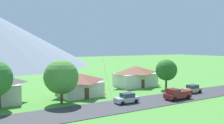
{
  "coord_description": "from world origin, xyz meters",
  "views": [
    {
      "loc": [
        -14.85,
        -2.24,
        9.73
      ],
      "look_at": [
        0.16,
        22.93,
        7.78
      ],
      "focal_mm": 38.09,
      "sensor_mm": 36.0,
      "label": 1
    }
  ],
  "objects_px": {
    "tree_near_left": "(166,70)",
    "parked_car_silver_mid_west": "(127,98)",
    "pickup_truck_maroon_west_side": "(177,94)",
    "tree_left_of_center": "(61,77)",
    "parked_car_tan_west_end": "(192,89)",
    "house_leftmost": "(79,84)",
    "house_left_center": "(135,76)"
  },
  "relations": [
    {
      "from": "tree_near_left",
      "to": "parked_car_silver_mid_west",
      "type": "distance_m",
      "value": 16.38
    },
    {
      "from": "pickup_truck_maroon_west_side",
      "to": "tree_left_of_center",
      "type": "bearing_deg",
      "value": 157.68
    },
    {
      "from": "parked_car_tan_west_end",
      "to": "house_leftmost",
      "type": "bearing_deg",
      "value": 154.54
    },
    {
      "from": "house_leftmost",
      "to": "pickup_truck_maroon_west_side",
      "type": "bearing_deg",
      "value": -42.36
    },
    {
      "from": "house_leftmost",
      "to": "tree_near_left",
      "type": "height_order",
      "value": "tree_near_left"
    },
    {
      "from": "house_left_center",
      "to": "tree_left_of_center",
      "type": "bearing_deg",
      "value": -159.7
    },
    {
      "from": "pickup_truck_maroon_west_side",
      "to": "tree_near_left",
      "type": "bearing_deg",
      "value": 57.7
    },
    {
      "from": "parked_car_tan_west_end",
      "to": "parked_car_silver_mid_west",
      "type": "height_order",
      "value": "same"
    },
    {
      "from": "tree_near_left",
      "to": "parked_car_silver_mid_west",
      "type": "height_order",
      "value": "tree_near_left"
    },
    {
      "from": "parked_car_tan_west_end",
      "to": "pickup_truck_maroon_west_side",
      "type": "distance_m",
      "value": 7.6
    },
    {
      "from": "parked_car_silver_mid_west",
      "to": "house_leftmost",
      "type": "bearing_deg",
      "value": 113.16
    },
    {
      "from": "house_left_center",
      "to": "tree_near_left",
      "type": "bearing_deg",
      "value": -66.33
    },
    {
      "from": "parked_car_tan_west_end",
      "to": "pickup_truck_maroon_west_side",
      "type": "relative_size",
      "value": 0.81
    },
    {
      "from": "tree_near_left",
      "to": "parked_car_tan_west_end",
      "type": "distance_m",
      "value": 7.0
    },
    {
      "from": "parked_car_tan_west_end",
      "to": "parked_car_silver_mid_west",
      "type": "distance_m",
      "value": 16.6
    },
    {
      "from": "house_leftmost",
      "to": "pickup_truck_maroon_west_side",
      "type": "height_order",
      "value": "house_leftmost"
    },
    {
      "from": "tree_left_of_center",
      "to": "parked_car_tan_west_end",
      "type": "bearing_deg",
      "value": -11.19
    },
    {
      "from": "house_leftmost",
      "to": "house_left_center",
      "type": "xyz_separation_m",
      "value": [
        16.01,
        3.04,
        0.27
      ]
    },
    {
      "from": "house_leftmost",
      "to": "tree_left_of_center",
      "type": "xyz_separation_m",
      "value": [
        -5.22,
        -4.81,
        2.29
      ]
    },
    {
      "from": "house_leftmost",
      "to": "pickup_truck_maroon_west_side",
      "type": "distance_m",
      "value": 18.83
    },
    {
      "from": "house_left_center",
      "to": "pickup_truck_maroon_west_side",
      "type": "distance_m",
      "value": 15.91
    },
    {
      "from": "house_leftmost",
      "to": "house_left_center",
      "type": "distance_m",
      "value": 16.3
    },
    {
      "from": "house_leftmost",
      "to": "tree_near_left",
      "type": "bearing_deg",
      "value": -12.48
    },
    {
      "from": "house_leftmost",
      "to": "house_left_center",
      "type": "relative_size",
      "value": 0.82
    },
    {
      "from": "house_leftmost",
      "to": "parked_car_silver_mid_west",
      "type": "bearing_deg",
      "value": -66.84
    },
    {
      "from": "house_left_center",
      "to": "house_leftmost",
      "type": "bearing_deg",
      "value": -169.25
    },
    {
      "from": "parked_car_silver_mid_west",
      "to": "pickup_truck_maroon_west_side",
      "type": "distance_m",
      "value": 9.77
    },
    {
      "from": "parked_car_silver_mid_west",
      "to": "pickup_truck_maroon_west_side",
      "type": "height_order",
      "value": "pickup_truck_maroon_west_side"
    },
    {
      "from": "pickup_truck_maroon_west_side",
      "to": "parked_car_silver_mid_west",
      "type": "bearing_deg",
      "value": 166.02
    },
    {
      "from": "house_left_center",
      "to": "tree_left_of_center",
      "type": "distance_m",
      "value": 22.73
    },
    {
      "from": "house_left_center",
      "to": "parked_car_silver_mid_west",
      "type": "height_order",
      "value": "house_left_center"
    },
    {
      "from": "parked_car_tan_west_end",
      "to": "pickup_truck_maroon_west_side",
      "type": "bearing_deg",
      "value": -159.49
    }
  ]
}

